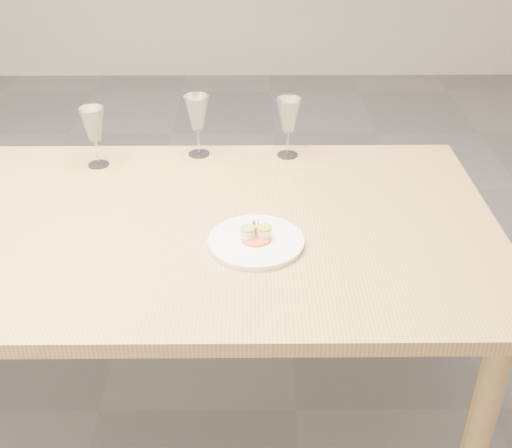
{
  "coord_description": "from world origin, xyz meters",
  "views": [
    {
      "loc": [
        0.52,
        -1.52,
        1.67
      ],
      "look_at": [
        0.53,
        -0.1,
        0.8
      ],
      "focal_mm": 45.0,
      "sensor_mm": 36.0,
      "label": 1
    }
  ],
  "objects_px": {
    "wine_glass_0": "(93,126)",
    "wine_glass_1": "(197,114)",
    "dining_table": "(68,242)",
    "wine_glass_2": "(289,116)",
    "dinner_plate": "(256,241)"
  },
  "relations": [
    {
      "from": "dining_table",
      "to": "wine_glass_2",
      "type": "relative_size",
      "value": 12.15
    },
    {
      "from": "wine_glass_0",
      "to": "wine_glass_1",
      "type": "height_order",
      "value": "wine_glass_1"
    },
    {
      "from": "dining_table",
      "to": "wine_glass_0",
      "type": "xyz_separation_m",
      "value": [
        0.02,
        0.35,
        0.2
      ]
    },
    {
      "from": "dinner_plate",
      "to": "wine_glass_2",
      "type": "bearing_deg",
      "value": 78.59
    },
    {
      "from": "wine_glass_0",
      "to": "wine_glass_1",
      "type": "distance_m",
      "value": 0.33
    },
    {
      "from": "wine_glass_0",
      "to": "wine_glass_2",
      "type": "bearing_deg",
      "value": 6.23
    },
    {
      "from": "wine_glass_1",
      "to": "dining_table",
      "type": "bearing_deg",
      "value": -128.59
    },
    {
      "from": "wine_glass_2",
      "to": "dinner_plate",
      "type": "bearing_deg",
      "value": -101.41
    },
    {
      "from": "wine_glass_1",
      "to": "wine_glass_2",
      "type": "height_order",
      "value": "wine_glass_1"
    },
    {
      "from": "dining_table",
      "to": "wine_glass_1",
      "type": "bearing_deg",
      "value": 51.41
    },
    {
      "from": "dinner_plate",
      "to": "wine_glass_1",
      "type": "distance_m",
      "value": 0.6
    },
    {
      "from": "wine_glass_0",
      "to": "wine_glass_2",
      "type": "height_order",
      "value": "wine_glass_2"
    },
    {
      "from": "wine_glass_0",
      "to": "dining_table",
      "type": "bearing_deg",
      "value": -93.96
    },
    {
      "from": "dining_table",
      "to": "wine_glass_1",
      "type": "xyz_separation_m",
      "value": [
        0.34,
        0.43,
        0.21
      ]
    },
    {
      "from": "wine_glass_1",
      "to": "wine_glass_0",
      "type": "bearing_deg",
      "value": -166.34
    }
  ]
}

